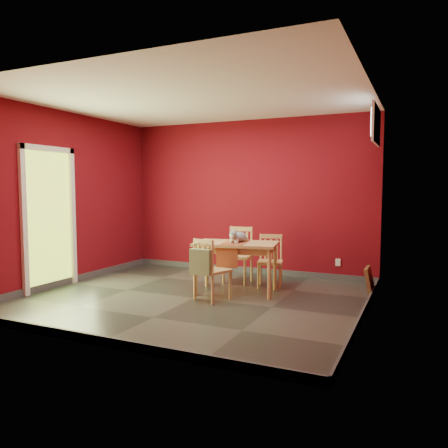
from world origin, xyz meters
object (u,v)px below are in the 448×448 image
at_px(chair_near, 210,269).
at_px(picture_frame, 370,281).
at_px(dining_table, 236,249).
at_px(chair_far_left, 239,254).
at_px(cat, 238,235).
at_px(chair_far_right, 270,260).
at_px(tote_bag, 201,262).

bearing_deg(chair_near, picture_frame, 31.19).
bearing_deg(dining_table, chair_far_left, 109.62).
bearing_deg(cat, picture_frame, -11.78).
height_order(chair_far_left, chair_far_right, chair_far_left).
relative_size(dining_table, picture_frame, 3.14).
distance_m(chair_near, tote_bag, 0.24).
distance_m(chair_far_right, chair_near, 1.22).
height_order(dining_table, tote_bag, tote_bag).
distance_m(dining_table, picture_frame, 1.94).
xyz_separation_m(dining_table, tote_bag, (-0.18, -0.76, -0.09)).
bearing_deg(dining_table, chair_far_right, 60.32).
distance_m(chair_far_left, tote_bag, 1.42).
xyz_separation_m(chair_far_left, chair_near, (0.09, -1.22, -0.02)).
bearing_deg(cat, chair_far_left, 82.09).
xyz_separation_m(tote_bag, picture_frame, (1.97, 1.37, -0.35)).
distance_m(dining_table, chair_far_left, 0.73).
distance_m(tote_bag, picture_frame, 2.42).
xyz_separation_m(chair_near, picture_frame, (1.93, 1.17, -0.23)).
relative_size(dining_table, chair_far_right, 1.60).
relative_size(dining_table, cat, 2.98).
height_order(chair_far_right, chair_near, chair_near).
height_order(dining_table, picture_frame, dining_table).
distance_m(chair_far_right, picture_frame, 1.47).
height_order(chair_far_left, chair_near, chair_far_left).
relative_size(dining_table, chair_far_left, 1.43).
bearing_deg(chair_far_right, tote_bag, -110.97).
bearing_deg(chair_far_left, tote_bag, -87.86).
relative_size(tote_bag, picture_frame, 1.00).
bearing_deg(picture_frame, chair_far_right, -178.53).
xyz_separation_m(chair_far_left, chair_far_right, (0.56, -0.09, -0.05)).
height_order(chair_far_right, cat, cat).
xyz_separation_m(chair_far_left, picture_frame, (2.02, -0.05, -0.25)).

